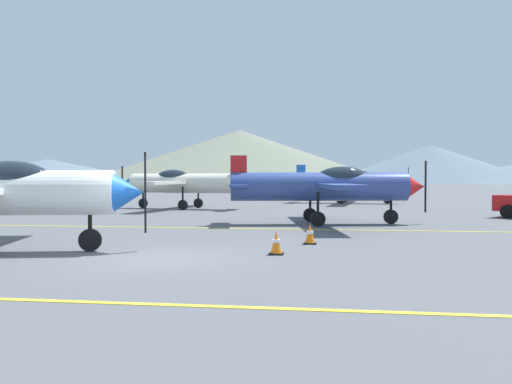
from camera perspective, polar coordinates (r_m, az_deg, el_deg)
The scene contains 11 objects.
ground_plane at distance 13.78m, azimuth -10.36°, elevation -6.62°, with size 400.00×400.00×0.00m, color #54565B.
apron_line_near at distance 9.54m, azimuth -19.50°, elevation -10.36°, with size 80.00×0.16×0.01m, color yellow.
apron_line_far at distance 21.27m, azimuth -3.63°, elevation -3.68°, with size 80.00×0.16×0.01m, color yellow.
airplane_mid at distance 23.21m, azimuth 7.16°, elevation 0.65°, with size 8.22×9.40×2.81m.
airplane_far at distance 34.19m, azimuth -7.43°, elevation 0.96°, with size 8.21×9.41×2.81m.
airplane_back at distance 41.42m, azimuth 9.48°, elevation 1.06°, with size 8.20×9.41×2.81m.
traffic_cone_front at distance 16.42m, azimuth 5.48°, elevation -4.27°, with size 0.36×0.36×0.59m.
traffic_cone_side at distance 14.19m, azimuth 2.07°, elevation -5.19°, with size 0.36×0.36×0.59m.
hill_left at distance 165.22m, azimuth -20.35°, elevation 1.98°, with size 66.78×66.78×6.60m, color slate.
hill_centerleft at distance 141.76m, azimuth -1.71°, elevation 3.56°, with size 79.45×79.45×13.52m, color slate.
hill_centerright at distance 171.33m, azimuth 17.22°, elevation 2.73°, with size 62.01×62.01×10.97m, color slate.
Camera 1 is at (4.37, -12.92, 1.97)m, focal length 39.55 mm.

